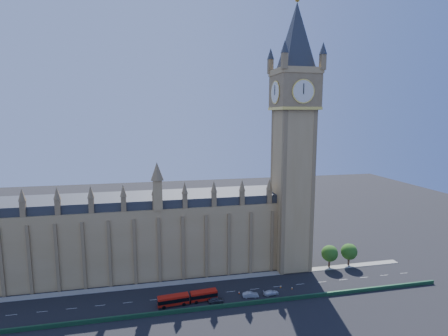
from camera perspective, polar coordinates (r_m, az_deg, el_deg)
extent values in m
plane|color=black|center=(117.24, -4.98, -20.03)|extent=(400.00, 400.00, 0.00)
cube|color=#A68750|center=(132.36, -17.29, -11.07)|extent=(120.00, 20.00, 25.00)
cube|color=#2D3035|center=(128.46, -17.56, -5.16)|extent=(120.00, 18.00, 3.00)
cube|color=#A68750|center=(129.54, 11.01, -3.68)|extent=(12.00, 12.00, 58.00)
cube|color=olive|center=(127.02, 11.46, 11.96)|extent=(14.00, 14.00, 12.00)
cylinder|color=silver|center=(120.50, 12.84, 12.12)|extent=(7.20, 0.30, 7.20)
cube|color=#A68750|center=(127.66, 11.55, 15.09)|extent=(14.50, 14.50, 2.00)
pyramid|color=#2D3035|center=(132.39, 11.87, 25.02)|extent=(20.59, 20.59, 22.00)
cube|color=#1E4C2D|center=(109.17, -4.35, -21.97)|extent=(160.00, 0.60, 1.20)
cube|color=gray|center=(125.59, -5.54, -17.96)|extent=(160.00, 3.00, 0.16)
cylinder|color=#382619|center=(140.14, 16.80, -14.53)|extent=(0.70, 0.70, 4.00)
sphere|color=#1F4412|center=(138.84, 16.86, -13.20)|extent=(6.00, 6.00, 6.00)
sphere|color=#1F4412|center=(139.24, 17.11, -12.88)|extent=(4.38, 4.38, 4.38)
cylinder|color=#382619|center=(143.98, 19.68, -14.03)|extent=(0.70, 0.70, 4.00)
sphere|color=#1F4412|center=(142.71, 19.75, -12.73)|extent=(6.00, 6.00, 6.00)
sphere|color=#1F4412|center=(143.14, 19.97, -12.42)|extent=(4.38, 4.38, 4.38)
cube|color=#B6160C|center=(112.07, -8.28, -20.63)|extent=(9.41, 3.41, 3.07)
cube|color=#B6160C|center=(113.65, -3.34, -20.11)|extent=(8.39, 3.31, 3.07)
cube|color=black|center=(111.89, -8.29, -20.47)|extent=(9.46, 3.46, 1.17)
cube|color=black|center=(113.48, -3.34, -19.95)|extent=(8.44, 3.36, 1.17)
cylinder|color=black|center=(112.80, -5.92, -20.47)|extent=(1.04, 2.52, 2.46)
cylinder|color=black|center=(111.12, -9.77, -21.54)|extent=(1.05, 0.40, 1.02)
cylinder|color=black|center=(113.33, -9.95, -20.91)|extent=(1.05, 0.40, 1.02)
cylinder|color=black|center=(111.89, -6.56, -21.25)|extent=(1.05, 0.40, 1.02)
cylinder|color=black|center=(114.08, -6.82, -20.63)|extent=(1.05, 0.40, 1.02)
cylinder|color=black|center=(112.54, -4.55, -21.03)|extent=(1.05, 0.40, 1.02)
cylinder|color=black|center=(114.72, -4.86, -20.42)|extent=(1.05, 0.40, 1.02)
cylinder|color=black|center=(113.64, -1.80, -20.69)|extent=(1.05, 0.40, 1.02)
cylinder|color=black|center=(115.80, -2.16, -20.10)|extent=(1.05, 0.40, 1.02)
imported|color=#3E4146|center=(112.86, -1.35, -20.76)|extent=(4.58, 1.91, 1.55)
imported|color=#9A9DA2|center=(115.89, 4.37, -19.92)|extent=(5.11, 2.29, 1.63)
imported|color=silver|center=(117.85, 7.69, -19.52)|extent=(5.21, 2.64, 1.45)
cube|color=black|center=(122.55, 11.04, -18.82)|extent=(0.51, 0.51, 0.04)
cone|color=orange|center=(122.39, 11.05, -18.68)|extent=(0.56, 0.56, 0.72)
cylinder|color=white|center=(122.35, 11.05, -18.63)|extent=(0.35, 0.35, 0.12)
cube|color=black|center=(122.82, 9.23, -18.70)|extent=(0.47, 0.47, 0.04)
cone|color=orange|center=(122.66, 9.23, -18.55)|extent=(0.52, 0.52, 0.75)
cylinder|color=white|center=(122.61, 9.23, -18.51)|extent=(0.37, 0.37, 0.13)
cube|color=black|center=(118.49, 7.00, -19.73)|extent=(0.45, 0.45, 0.04)
cone|color=#EA400C|center=(118.35, 7.00, -19.60)|extent=(0.49, 0.49, 0.63)
cylinder|color=white|center=(118.31, 7.00, -19.56)|extent=(0.30, 0.30, 0.11)
cube|color=black|center=(117.98, 2.48, -19.80)|extent=(0.57, 0.57, 0.04)
cone|color=#E0450B|center=(117.81, 2.48, -19.65)|extent=(0.63, 0.63, 0.76)
cylinder|color=white|center=(117.76, 2.48, -19.60)|extent=(0.37, 0.37, 0.13)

